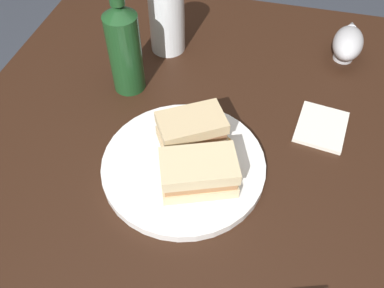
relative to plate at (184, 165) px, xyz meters
The scene contains 13 objects.
ground_plane 0.72m from the plate, 11.96° to the right, with size 6.00×6.00×0.00m, color #333842.
dining_table 0.37m from the plate, 11.96° to the right, with size 1.04×0.95×0.71m, color black.
plate is the anchor object (origin of this frame).
sandwich_half_left 0.06m from the plate, 136.11° to the right, with size 0.11×0.14×0.06m.
sandwich_half_right 0.06m from the plate, ahead, with size 0.12×0.14×0.06m.
potato_wedge_front 0.05m from the plate, 111.98° to the right, with size 0.05×0.02×0.02m, color #AD702D.
potato_wedge_middle 0.05m from the plate, 116.27° to the right, with size 0.05×0.02×0.01m, color #B77F33.
potato_wedge_back 0.07m from the plate, 51.60° to the right, with size 0.04×0.02×0.02m, color #B77F33.
potato_wedge_left_edge 0.07m from the plate, 89.56° to the right, with size 0.05×0.02×0.02m, color #B77F33.
pint_glass 0.36m from the plate, 20.60° to the left, with size 0.08×0.08×0.15m.
gravy_boat 0.48m from the plate, 35.00° to the right, with size 0.13×0.08×0.07m.
cider_bottle 0.27m from the plate, 42.25° to the left, with size 0.07×0.07×0.27m.
napkin 0.28m from the plate, 56.09° to the right, with size 0.11×0.09×0.01m, color silver.
Camera 1 is at (-0.48, -0.10, 1.29)m, focal length 37.53 mm.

